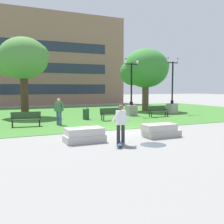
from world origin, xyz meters
The scene contains 17 objects.
ground_plane centered at (0.00, 0.00, 0.00)m, with size 140.00×140.00×0.00m, color gray.
grass_lawn centered at (0.00, 10.00, 0.01)m, with size 40.00×20.00×0.02m, color #3D752D.
concrete_block_center centered at (-2.69, -2.37, 0.31)m, with size 1.80×0.90×0.64m.
concrete_block_left centered at (1.14, -2.71, 0.31)m, with size 1.89×0.90×0.64m.
person_skateboarder centered at (-1.46, -3.53, 0.97)m, with size 0.90×0.37×1.71m.
skateboard centered at (-1.61, -3.82, 0.09)m, with size 0.74×0.95×0.14m.
puddle centered at (-0.22, -4.12, 0.00)m, with size 1.12×1.12×0.01m, color #47515B.
park_bench_near_left centered at (-4.53, 3.54, 0.54)m, with size 1.85×0.73×0.90m.
park_bench_near_right centered at (6.09, 4.75, 0.54)m, with size 1.81×0.56×0.90m.
park_bench_far_right centered at (1.63, 4.19, 0.54)m, with size 1.83×0.65×0.90m.
lamp_post_center centered at (9.08, 6.79, 1.07)m, with size 1.32×0.80×5.22m.
lamp_post_left centered at (4.48, 6.42, 1.02)m, with size 1.32×0.80×4.90m.
tree_far_left centered at (8.10, 10.09, 4.36)m, with size 4.94×4.71×6.42m.
tree_far_right centered at (-3.98, 9.75, 4.78)m, with size 4.27×4.07×6.58m.
trash_bin centered at (0.03, 5.43, 0.50)m, with size 0.49×0.49×0.96m.
person_bystander_near_lawn centered at (-2.49, 3.43, 0.98)m, with size 0.58×0.61×1.71m.
building_facade_distant centered at (-0.15, 24.50, 6.58)m, with size 25.66×1.03×13.18m.
Camera 1 is at (-6.36, -13.39, 2.43)m, focal length 42.00 mm.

